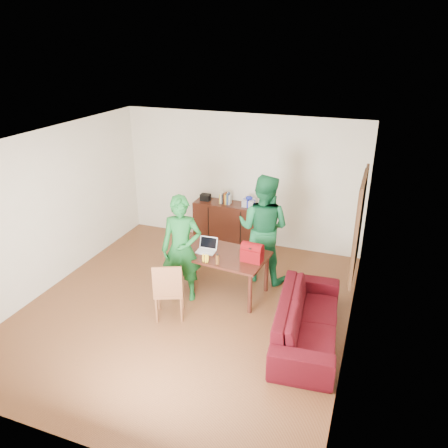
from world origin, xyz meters
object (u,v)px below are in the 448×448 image
at_px(person_far, 263,228).
at_px(laptop, 206,250).
at_px(bottle, 217,259).
at_px(table, 220,258).
at_px(sofa, 308,319).
at_px(person_near, 182,249).
at_px(red_bag, 252,254).
at_px(chair, 170,300).

height_order(person_far, laptop, person_far).
bearing_deg(bottle, table, 105.28).
bearing_deg(sofa, bottle, 71.18).
relative_size(bottle, sofa, 0.08).
distance_m(laptop, bottle, 0.46).
bearing_deg(person_near, laptop, 33.16).
xyz_separation_m(person_near, laptop, (0.28, 0.33, -0.12)).
relative_size(person_far, red_bag, 5.71).
xyz_separation_m(table, laptop, (-0.23, -0.05, 0.13)).
xyz_separation_m(table, chair, (-0.48, -0.95, -0.36)).
relative_size(chair, person_far, 0.50).
xyz_separation_m(chair, red_bag, (1.06, 0.87, 0.58)).
relative_size(table, laptop, 5.21).
distance_m(person_near, laptop, 0.45).
bearing_deg(red_bag, table, 177.09).
height_order(chair, person_far, person_far).
bearing_deg(person_near, person_far, 29.89).
bearing_deg(person_far, table, 58.60).
height_order(table, sofa, table).
relative_size(chair, laptop, 3.04).
bearing_deg(laptop, sofa, -22.70).
bearing_deg(laptop, table, 9.37).
distance_m(table, sofa, 1.81).
bearing_deg(table, person_near, -138.04).
distance_m(laptop, sofa, 2.03).
xyz_separation_m(person_far, sofa, (1.09, -1.45, -0.66)).
distance_m(laptop, red_bag, 0.82).
distance_m(table, chair, 1.12).
distance_m(chair, red_bag, 1.48).
relative_size(person_far, sofa, 0.91).
bearing_deg(sofa, laptop, 64.37).
relative_size(chair, person_near, 0.54).
bearing_deg(chair, person_near, 71.26).
distance_m(person_near, person_far, 1.52).
bearing_deg(table, person_far, 58.64).
height_order(table, chair, chair).
xyz_separation_m(person_far, red_bag, (0.04, -0.79, -0.11)).
height_order(person_near, laptop, person_near).
relative_size(chair, sofa, 0.45).
relative_size(person_far, laptop, 6.13).
xyz_separation_m(table, person_far, (0.54, 0.71, 0.33)).
xyz_separation_m(person_near, red_bag, (1.10, 0.29, -0.04)).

